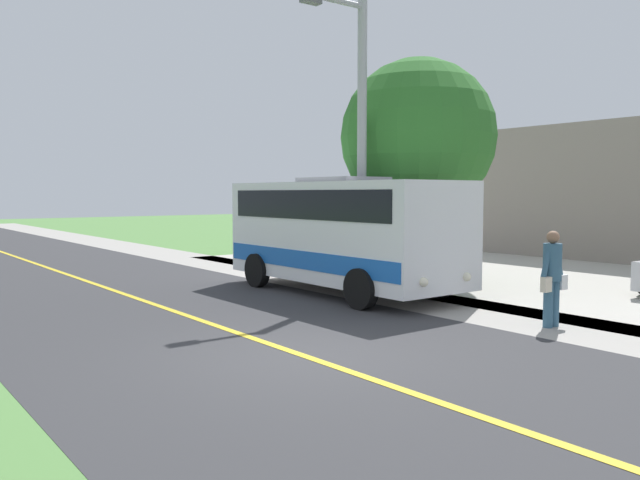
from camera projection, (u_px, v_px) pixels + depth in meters
name	position (u px, v px, depth m)	size (l,w,h in m)	color
ground_plane	(302.00, 355.00, 9.87)	(120.00, 120.00, 0.00)	#548442
road_surface	(302.00, 355.00, 9.87)	(8.00, 100.00, 0.01)	#333335
sidewalk	(508.00, 316.00, 13.02)	(2.40, 100.00, 0.01)	#9E9991
road_centre_line	(302.00, 355.00, 9.87)	(0.16, 100.00, 0.00)	gold
shuttle_bus_front	(343.00, 229.00, 16.07)	(2.70, 6.93, 2.91)	white
pedestrian_with_bags	(552.00, 275.00, 11.91)	(0.72, 0.34, 1.81)	#335972
street_light_pole	(358.00, 132.00, 15.95)	(1.97, 0.24, 7.28)	#9E9EA3
tree_curbside	(418.00, 137.00, 17.78)	(4.34, 4.34, 6.25)	#4C3826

